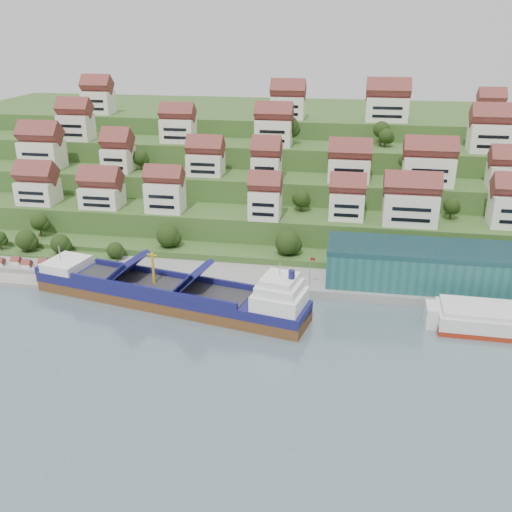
# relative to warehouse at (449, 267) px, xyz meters

# --- Properties ---
(ground) EXTENTS (300.00, 300.00, 0.00)m
(ground) POSITION_rel_warehouse_xyz_m (-52.00, -17.00, -7.20)
(ground) COLOR slate
(ground) RESTS_ON ground
(quay) EXTENTS (180.00, 14.00, 2.20)m
(quay) POSITION_rel_warehouse_xyz_m (-32.00, -2.00, -6.10)
(quay) COLOR gray
(quay) RESTS_ON ground
(pebble_beach) EXTENTS (45.00, 20.00, 1.00)m
(pebble_beach) POSITION_rel_warehouse_xyz_m (-110.00, -5.00, -6.70)
(pebble_beach) COLOR gray
(pebble_beach) RESTS_ON ground
(hillside) EXTENTS (260.00, 128.00, 31.00)m
(hillside) POSITION_rel_warehouse_xyz_m (-52.00, 86.55, 3.46)
(hillside) COLOR #2D4C1E
(hillside) RESTS_ON ground
(hillside_village) EXTENTS (159.23, 63.34, 28.35)m
(hillside_village) POSITION_rel_warehouse_xyz_m (-50.02, 41.71, 16.27)
(hillside_village) COLOR white
(hillside_village) RESTS_ON ground
(hillside_trees) EXTENTS (130.60, 62.59, 31.82)m
(hillside_trees) POSITION_rel_warehouse_xyz_m (-65.92, 26.29, 8.59)
(hillside_trees) COLOR #223913
(hillside_trees) RESTS_ON ground
(warehouse) EXTENTS (60.00, 15.00, 10.00)m
(warehouse) POSITION_rel_warehouse_xyz_m (0.00, 0.00, 0.00)
(warehouse) COLOR #205957
(warehouse) RESTS_ON quay
(flagpole) EXTENTS (1.28, 0.16, 8.00)m
(flagpole) POSITION_rel_warehouse_xyz_m (-33.89, -7.00, -0.32)
(flagpole) COLOR gray
(flagpole) RESTS_ON quay
(beach_huts) EXTENTS (14.40, 3.70, 2.20)m
(beach_huts) POSITION_rel_warehouse_xyz_m (-112.00, -6.25, -5.10)
(beach_huts) COLOR white
(beach_huts) RESTS_ON pebble_beach
(cargo_ship) EXTENTS (69.96, 24.88, 15.24)m
(cargo_ship) POSITION_rel_warehouse_xyz_m (-65.23, -18.18, -4.22)
(cargo_ship) COLOR brown
(cargo_ship) RESTS_ON ground
(second_ship) EXTENTS (30.15, 11.81, 8.66)m
(second_ship) POSITION_rel_warehouse_xyz_m (11.07, -17.58, -4.58)
(second_ship) COLOR maroon
(second_ship) RESTS_ON ground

